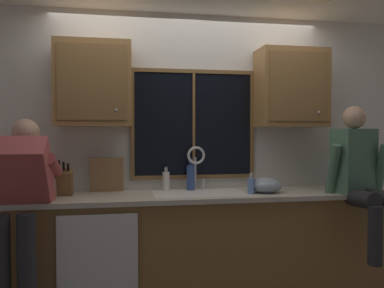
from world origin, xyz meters
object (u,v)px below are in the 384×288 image
at_px(bottle_green_glass, 191,177).
at_px(person_sitting_on_counter, 360,172).
at_px(person_standing, 19,199).
at_px(cutting_board, 107,175).
at_px(bottle_tall_clear, 166,181).
at_px(knife_block, 65,183).
at_px(soap_dispenser, 251,185).
at_px(mixing_bowl, 266,185).

bearing_deg(bottle_green_glass, person_sitting_on_counter, -17.82).
xyz_separation_m(person_standing, person_sitting_on_counter, (2.76, 0.04, 0.14)).
xyz_separation_m(person_sitting_on_counter, bottle_green_glass, (-1.40, 0.45, -0.06)).
distance_m(person_standing, cutting_board, 0.81).
height_order(person_standing, bottle_tall_clear, person_standing).
height_order(person_sitting_on_counter, bottle_green_glass, person_sitting_on_counter).
relative_size(knife_block, bottle_tall_clear, 1.43).
bearing_deg(soap_dispenser, person_standing, -173.48).
relative_size(soap_dispenser, bottle_tall_clear, 0.83).
xyz_separation_m(person_standing, bottle_green_glass, (1.36, 0.49, 0.08)).
relative_size(knife_block, cutting_board, 1.03).
xyz_separation_m(knife_block, soap_dispenser, (1.57, -0.17, -0.04)).
bearing_deg(mixing_bowl, cutting_board, 168.94).
bearing_deg(person_standing, mixing_bowl, 7.40).
bearing_deg(mixing_bowl, soap_dispenser, -162.39).
bearing_deg(bottle_tall_clear, knife_block, -171.50).
relative_size(person_standing, soap_dispenser, 8.36).
relative_size(person_sitting_on_counter, bottle_tall_clear, 5.61).
relative_size(mixing_bowl, bottle_tall_clear, 1.23).
distance_m(mixing_bowl, bottle_green_glass, 0.68).
bearing_deg(bottle_tall_clear, person_sitting_on_counter, -15.94).
height_order(knife_block, bottle_tall_clear, knife_block).
xyz_separation_m(person_standing, bottle_tall_clear, (1.13, 0.51, 0.05)).
relative_size(mixing_bowl, bottle_green_glass, 0.93).
relative_size(person_sitting_on_counter, cutting_board, 4.05).
distance_m(person_standing, person_sitting_on_counter, 2.76).
bearing_deg(bottle_tall_clear, person_standing, -155.95).
xyz_separation_m(cutting_board, bottle_tall_clear, (0.52, -0.02, -0.06)).
distance_m(knife_block, bottle_tall_clear, 0.87).
xyz_separation_m(cutting_board, bottle_green_glass, (0.75, -0.04, -0.03)).
xyz_separation_m(cutting_board, mixing_bowl, (1.38, -0.27, -0.09)).
height_order(person_standing, cutting_board, person_standing).
bearing_deg(knife_block, cutting_board, 24.22).
height_order(person_sitting_on_counter, knife_block, person_sitting_on_counter).
bearing_deg(cutting_board, bottle_tall_clear, -2.54).
xyz_separation_m(person_standing, cutting_board, (0.61, 0.53, 0.11)).
distance_m(person_standing, bottle_green_glass, 1.45).
xyz_separation_m(mixing_bowl, soap_dispenser, (-0.15, -0.05, 0.01)).
bearing_deg(person_standing, bottle_green_glass, 19.87).
xyz_separation_m(person_standing, soap_dispenser, (1.84, 0.21, 0.03)).
relative_size(cutting_board, mixing_bowl, 1.12).
relative_size(cutting_board, soap_dispenser, 1.67).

